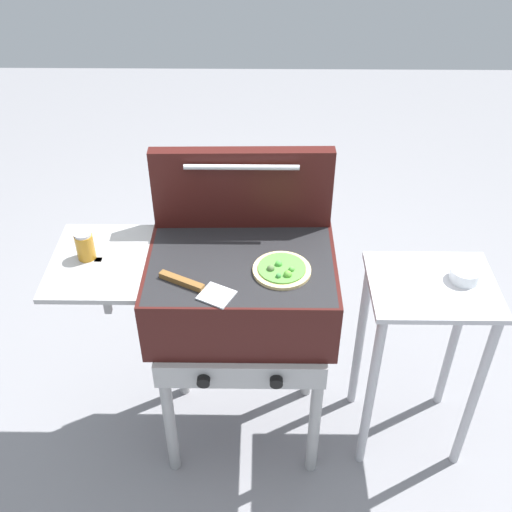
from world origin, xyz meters
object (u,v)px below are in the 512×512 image
pizza_veggie (282,270)px  spatula (196,287)px  prep_table (422,333)px  grill (238,294)px  topping_bowl_near (465,275)px  sauce_jar (85,246)px

pizza_veggie → spatula: (-0.27, -0.09, -0.00)m
pizza_veggie → spatula: 0.29m
spatula → prep_table: (0.80, 0.14, -0.34)m
grill → spatula: size_ratio=3.74×
spatula → prep_table: bearing=10.3°
pizza_veggie → prep_table: (0.53, 0.06, -0.34)m
topping_bowl_near → sauce_jar: bearing=-179.4°
spatula → topping_bowl_near: bearing=10.5°
grill → prep_table: 0.70m
prep_table → spatula: bearing=-169.7°
sauce_jar → pizza_veggie: bearing=-6.1°
grill → spatula: (-0.12, -0.14, 0.15)m
sauce_jar → topping_bowl_near: (1.29, 0.01, -0.13)m
topping_bowl_near → prep_table: bearing=-167.4°
grill → sauce_jar: 0.54m
grill → spatula: 0.24m
sauce_jar → spatula: bearing=-22.3°
prep_table → topping_bowl_near: size_ratio=7.81×
prep_table → topping_bowl_near: bearing=12.6°
grill → prep_table: bearing=0.4°
sauce_jar → topping_bowl_near: sauce_jar is taller
topping_bowl_near → spatula: bearing=-169.5°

